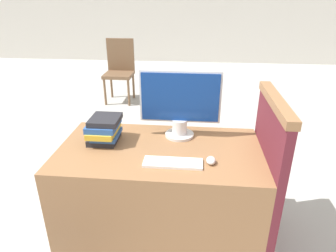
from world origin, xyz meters
name	(u,v)px	position (x,y,z in m)	size (l,w,h in m)	color
wall_back	(190,3)	(0.00, 6.42, 1.40)	(12.00, 0.06, 2.80)	beige
desk	(160,193)	(0.00, 0.37, 0.36)	(1.34, 0.75, 0.72)	#8C603D
carrel_divider	(265,177)	(0.69, 0.35, 0.56)	(0.07, 0.71, 1.11)	#5B1E28
monitor	(180,105)	(0.12, 0.58, 0.96)	(0.56, 0.20, 0.47)	silver
keyboard	(173,163)	(0.10, 0.19, 0.73)	(0.35, 0.12, 0.02)	white
mouse	(211,160)	(0.33, 0.22, 0.74)	(0.06, 0.08, 0.04)	silver
book_stack	(104,129)	(-0.39, 0.45, 0.81)	(0.21, 0.27, 0.18)	#232328
far_chair	(120,67)	(-1.01, 3.34, 0.54)	(0.44, 0.44, 0.99)	brown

